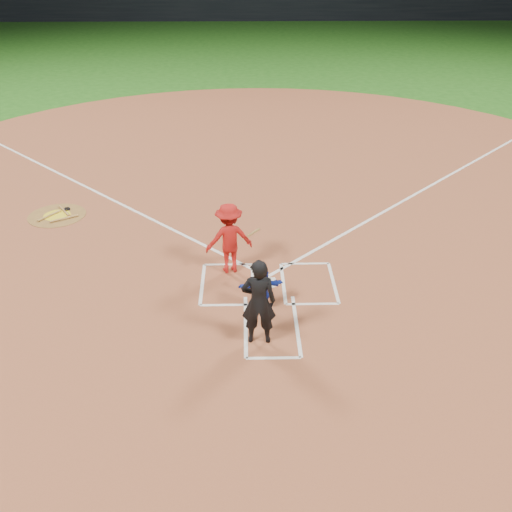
{
  "coord_description": "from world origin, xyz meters",
  "views": [
    {
      "loc": [
        -0.54,
        -11.67,
        7.39
      ],
      "look_at": [
        -0.3,
        -0.4,
        1.0
      ],
      "focal_mm": 40.0,
      "sensor_mm": 36.0,
      "label": 1
    }
  ],
  "objects_px": {
    "batter_at_plate": "(229,238)",
    "home_plate": "(268,283)",
    "catcher": "(262,288)",
    "on_deck_circle": "(57,215)",
    "umpire": "(259,302)"
  },
  "relations": [
    {
      "from": "home_plate",
      "to": "catcher",
      "type": "relative_size",
      "value": 0.55
    },
    {
      "from": "home_plate",
      "to": "on_deck_circle",
      "type": "bearing_deg",
      "value": -32.43
    },
    {
      "from": "on_deck_circle",
      "to": "umpire",
      "type": "distance_m",
      "value": 8.58
    },
    {
      "from": "home_plate",
      "to": "catcher",
      "type": "distance_m",
      "value": 1.22
    },
    {
      "from": "catcher",
      "to": "umpire",
      "type": "relative_size",
      "value": 0.57
    },
    {
      "from": "on_deck_circle",
      "to": "umpire",
      "type": "height_order",
      "value": "umpire"
    },
    {
      "from": "on_deck_circle",
      "to": "catcher",
      "type": "relative_size",
      "value": 1.55
    },
    {
      "from": "umpire",
      "to": "batter_at_plate",
      "type": "distance_m",
      "value": 2.92
    },
    {
      "from": "catcher",
      "to": "batter_at_plate",
      "type": "bearing_deg",
      "value": -77.1
    },
    {
      "from": "catcher",
      "to": "home_plate",
      "type": "bearing_deg",
      "value": -110.55
    },
    {
      "from": "catcher",
      "to": "umpire",
      "type": "bearing_deg",
      "value": 74.42
    },
    {
      "from": "on_deck_circle",
      "to": "umpire",
      "type": "bearing_deg",
      "value": -46.16
    },
    {
      "from": "home_plate",
      "to": "batter_at_plate",
      "type": "height_order",
      "value": "batter_at_plate"
    },
    {
      "from": "batter_at_plate",
      "to": "home_plate",
      "type": "bearing_deg",
      "value": -34.25
    },
    {
      "from": "on_deck_circle",
      "to": "home_plate",
      "type": "bearing_deg",
      "value": -32.43
    }
  ]
}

